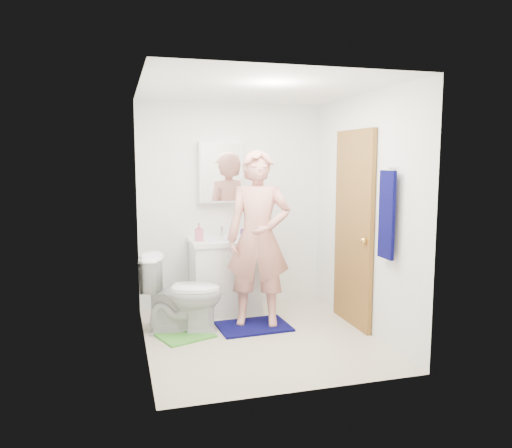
% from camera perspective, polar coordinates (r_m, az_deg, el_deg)
% --- Properties ---
extents(floor, '(2.20, 2.40, 0.02)m').
position_cam_1_polar(floor, '(5.06, 0.43, -12.92)').
color(floor, beige).
rests_on(floor, ground).
extents(ceiling, '(2.20, 2.40, 0.02)m').
position_cam_1_polar(ceiling, '(4.79, 0.46, 15.35)').
color(ceiling, white).
rests_on(ceiling, ground).
extents(wall_back, '(2.20, 0.02, 2.40)m').
position_cam_1_polar(wall_back, '(5.94, -2.80, 2.12)').
color(wall_back, white).
rests_on(wall_back, ground).
extents(wall_front, '(2.20, 0.02, 2.40)m').
position_cam_1_polar(wall_front, '(3.64, 5.74, -1.30)').
color(wall_front, white).
rests_on(wall_front, ground).
extents(wall_left, '(0.02, 2.40, 2.40)m').
position_cam_1_polar(wall_left, '(4.60, -12.98, 0.37)').
color(wall_left, white).
rests_on(wall_left, ground).
extents(wall_right, '(0.02, 2.40, 2.40)m').
position_cam_1_polar(wall_right, '(5.19, 12.29, 1.18)').
color(wall_right, white).
rests_on(wall_right, ground).
extents(vanity_cabinet, '(0.75, 0.55, 0.80)m').
position_cam_1_polar(vanity_cabinet, '(5.76, -3.56, -6.14)').
color(vanity_cabinet, white).
rests_on(vanity_cabinet, floor).
extents(countertop, '(0.79, 0.59, 0.05)m').
position_cam_1_polar(countertop, '(5.67, -3.59, -1.97)').
color(countertop, white).
rests_on(countertop, vanity_cabinet).
extents(sink_basin, '(0.40, 0.40, 0.03)m').
position_cam_1_polar(sink_basin, '(5.67, -3.59, -1.82)').
color(sink_basin, white).
rests_on(sink_basin, countertop).
extents(faucet, '(0.03, 0.03, 0.12)m').
position_cam_1_polar(faucet, '(5.83, -3.97, -0.86)').
color(faucet, silver).
rests_on(faucet, countertop).
extents(medicine_cabinet, '(0.50, 0.12, 0.70)m').
position_cam_1_polar(medicine_cabinet, '(5.82, -4.12, 5.94)').
color(medicine_cabinet, white).
rests_on(medicine_cabinet, wall_back).
extents(mirror_panel, '(0.46, 0.01, 0.66)m').
position_cam_1_polar(mirror_panel, '(5.76, -4.00, 5.92)').
color(mirror_panel, white).
rests_on(mirror_panel, wall_back).
extents(door, '(0.05, 0.80, 2.05)m').
position_cam_1_polar(door, '(5.33, 11.06, -0.53)').
color(door, '#9C682B').
rests_on(door, ground).
extents(door_knob, '(0.07, 0.07, 0.07)m').
position_cam_1_polar(door_knob, '(5.04, 12.26, -1.87)').
color(door_knob, gold).
rests_on(door_knob, door).
extents(towel, '(0.03, 0.24, 0.80)m').
position_cam_1_polar(towel, '(4.65, 14.72, 1.02)').
color(towel, '#070744').
rests_on(towel, wall_right).
extents(towel_hook, '(0.06, 0.02, 0.02)m').
position_cam_1_polar(towel_hook, '(4.65, 15.32, 6.18)').
color(towel_hook, silver).
rests_on(towel_hook, wall_right).
extents(toilet, '(0.88, 0.63, 0.81)m').
position_cam_1_polar(toilet, '(5.15, -8.40, -7.80)').
color(toilet, white).
rests_on(toilet, floor).
extents(bath_mat, '(0.76, 0.56, 0.02)m').
position_cam_1_polar(bath_mat, '(5.33, -0.28, -11.61)').
color(bath_mat, '#070744').
rests_on(bath_mat, floor).
extents(green_rug, '(0.62, 0.57, 0.02)m').
position_cam_1_polar(green_rug, '(5.13, -8.08, -12.49)').
color(green_rug, green).
rests_on(green_rug, floor).
extents(soap_dispenser, '(0.09, 0.09, 0.20)m').
position_cam_1_polar(soap_dispenser, '(5.55, -6.53, -0.91)').
color(soap_dispenser, '#D1617D').
rests_on(soap_dispenser, countertop).
extents(toothbrush_cup, '(0.14, 0.14, 0.09)m').
position_cam_1_polar(toothbrush_cup, '(5.78, -1.26, -1.06)').
color(toothbrush_cup, '#6C3B83').
rests_on(toothbrush_cup, countertop).
extents(man, '(0.77, 0.63, 1.82)m').
position_cam_1_polar(man, '(5.18, 0.28, -1.65)').
color(man, tan).
rests_on(man, bath_mat).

